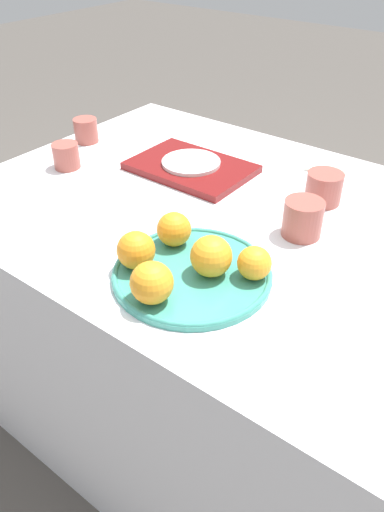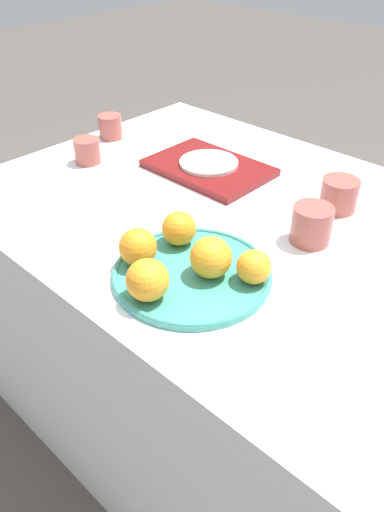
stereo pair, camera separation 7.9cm
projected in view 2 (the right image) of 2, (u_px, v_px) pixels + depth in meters
ground_plane at (239, 423)px, 1.61m from camera, size 12.00×12.00×0.00m
table at (246, 338)px, 1.38m from camera, size 1.43×0.94×0.76m
fruit_platter at (192, 273)px, 0.98m from camera, size 0.32×0.32×0.02m
orange_0 at (211, 257)px, 0.95m from camera, size 0.08×0.08×0.08m
orange_1 at (179, 228)px, 1.04m from camera, size 0.07×0.07×0.07m
orange_2 at (138, 247)px, 0.98m from camera, size 0.08×0.08×0.08m
orange_3 at (147, 280)px, 0.90m from camera, size 0.08×0.08×0.08m
orange_4 at (254, 267)px, 0.94m from camera, size 0.07×0.07×0.07m
serving_tray at (209, 168)px, 1.37m from camera, size 0.32×0.22×0.02m
side_plate at (209, 163)px, 1.36m from camera, size 0.16×0.16×0.01m
cup_0 at (339, 195)px, 1.18m from camera, size 0.09×0.09×0.08m
cup_1 at (87, 151)px, 1.40m from camera, size 0.07×0.07×0.07m
cup_2 at (110, 127)px, 1.54m from camera, size 0.07×0.07×0.07m
cup_3 at (312, 225)px, 1.07m from camera, size 0.09×0.09×0.08m
napkin at (352, 174)px, 1.35m from camera, size 0.11×0.12×0.01m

